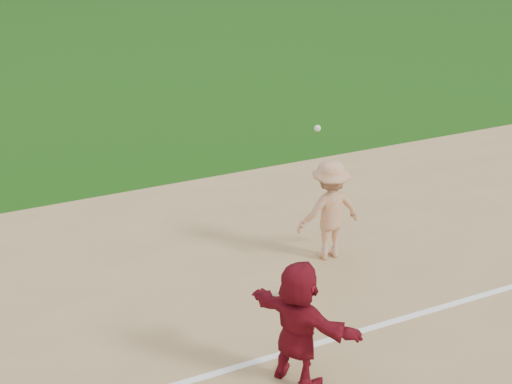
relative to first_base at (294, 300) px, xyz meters
name	(u,v)px	position (x,y,z in m)	size (l,w,h in m)	color
ground	(296,311)	(-0.06, -0.20, -0.07)	(160.00, 160.00, 0.00)	#18450D
foul_line	(323,342)	(-0.06, -1.00, -0.04)	(60.00, 0.10, 0.01)	white
first_base	(294,300)	(0.00, 0.00, 0.00)	(0.42, 0.42, 0.09)	silver
base_runner	(298,324)	(-0.71, -1.50, 0.81)	(1.59, 0.51, 1.71)	maroon
first_base_play	(329,210)	(1.12, 0.98, 0.81)	(1.18, 0.88, 2.59)	#AAAAAC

